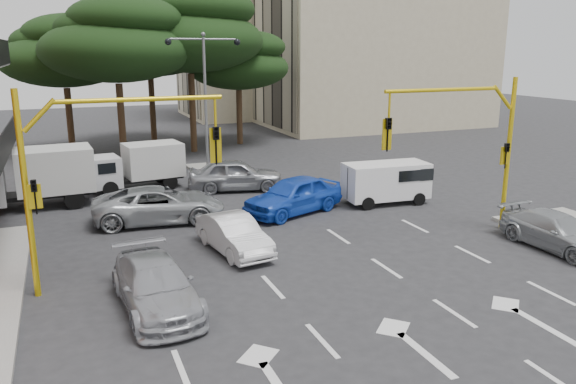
% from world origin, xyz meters
% --- Properties ---
extents(ground, '(120.00, 120.00, 0.00)m').
position_xyz_m(ground, '(0.00, 0.00, 0.00)').
color(ground, '#28282B').
rests_on(ground, ground).
extents(median_strip, '(1.40, 6.00, 0.15)m').
position_xyz_m(median_strip, '(0.00, 16.00, 0.07)').
color(median_strip, gray).
rests_on(median_strip, ground).
extents(apartment_beige_near, '(20.20, 12.15, 18.70)m').
position_xyz_m(apartment_beige_near, '(19.95, 32.00, 9.35)').
color(apartment_beige_near, tan).
rests_on(apartment_beige_near, ground).
extents(apartment_beige_far, '(16.20, 12.15, 16.70)m').
position_xyz_m(apartment_beige_far, '(12.95, 44.00, 8.35)').
color(apartment_beige_far, tan).
rests_on(apartment_beige_far, ground).
extents(pine_left_near, '(9.15, 9.15, 10.23)m').
position_xyz_m(pine_left_near, '(-3.94, 21.96, 7.60)').
color(pine_left_near, '#382616').
rests_on(pine_left_near, ground).
extents(pine_center, '(9.98, 9.98, 11.16)m').
position_xyz_m(pine_center, '(1.06, 23.96, 8.30)').
color(pine_center, '#382616').
rests_on(pine_center, ground).
extents(pine_left_far, '(8.32, 8.32, 9.30)m').
position_xyz_m(pine_left_far, '(-6.94, 25.96, 6.91)').
color(pine_left_far, '#382616').
rests_on(pine_left_far, ground).
extents(pine_right, '(7.49, 7.49, 8.37)m').
position_xyz_m(pine_right, '(5.06, 25.96, 6.22)').
color(pine_right, '#382616').
rests_on(pine_right, ground).
extents(pine_back, '(9.15, 9.15, 10.23)m').
position_xyz_m(pine_back, '(-0.94, 28.96, 7.60)').
color(pine_back, '#382616').
rests_on(pine_back, ground).
extents(signal_mast_right, '(5.79, 0.37, 6.00)m').
position_xyz_m(signal_mast_right, '(6.80, 1.99, 3.88)').
color(signal_mast_right, gold).
rests_on(signal_mast_right, ground).
extents(signal_mast_left, '(5.79, 0.37, 6.00)m').
position_xyz_m(signal_mast_left, '(-6.80, 1.99, 3.88)').
color(signal_mast_left, gold).
rests_on(signal_mast_left, ground).
extents(street_lamp_center, '(4.16, 0.36, 7.77)m').
position_xyz_m(street_lamp_center, '(0.00, 16.00, 5.43)').
color(street_lamp_center, slate).
rests_on(street_lamp_center, median_strip).
extents(car_white_hatch, '(1.95, 4.11, 1.30)m').
position_xyz_m(car_white_hatch, '(-2.20, 3.40, 0.65)').
color(car_white_hatch, silver).
rests_on(car_white_hatch, ground).
extents(car_blue_compact, '(5.14, 3.52, 1.63)m').
position_xyz_m(car_blue_compact, '(1.63, 7.12, 0.81)').
color(car_blue_compact, blue).
rests_on(car_blue_compact, ground).
extents(car_silver_wagon, '(2.21, 4.80, 1.36)m').
position_xyz_m(car_silver_wagon, '(-5.50, -0.13, 0.68)').
color(car_silver_wagon, '#A4A5AC').
rests_on(car_silver_wagon, ground).
extents(car_silver_cross_a, '(5.62, 3.10, 1.49)m').
position_xyz_m(car_silver_cross_a, '(-4.05, 8.02, 0.75)').
color(car_silver_cross_a, '#ABAFB3').
rests_on(car_silver_cross_a, ground).
extents(car_silver_cross_b, '(5.11, 2.98, 1.63)m').
position_xyz_m(car_silver_cross_b, '(0.46, 12.07, 0.82)').
color(car_silver_cross_b, '#979A9F').
rests_on(car_silver_cross_b, ground).
extents(car_silver_parked, '(2.00, 4.49, 1.28)m').
position_xyz_m(car_silver_parked, '(8.70, -0.65, 0.64)').
color(car_silver_parked, '#9EA2A6').
rests_on(car_silver_parked, ground).
extents(van_white, '(4.01, 2.04, 1.94)m').
position_xyz_m(van_white, '(6.26, 7.05, 0.97)').
color(van_white, white).
rests_on(van_white, ground).
extents(box_truck_a, '(5.60, 2.62, 2.69)m').
position_xyz_m(box_truck_a, '(-9.00, 12.32, 1.35)').
color(box_truck_a, silver).
rests_on(box_truck_a, ground).
extents(box_truck_b, '(4.94, 2.59, 2.32)m').
position_xyz_m(box_truck_b, '(-4.13, 14.21, 1.16)').
color(box_truck_b, silver).
rests_on(box_truck_b, ground).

